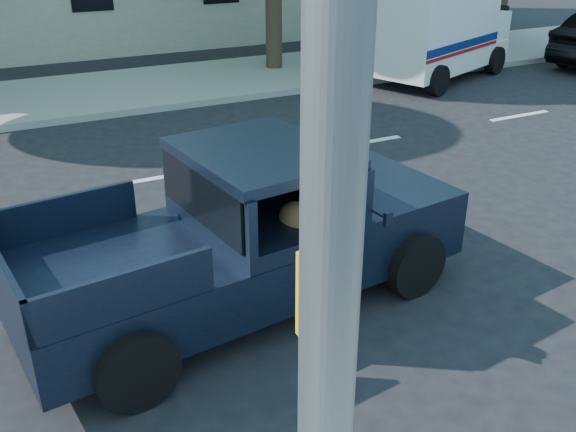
# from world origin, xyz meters

# --- Properties ---
(ground) EXTENTS (120.00, 120.00, 0.00)m
(ground) POSITION_xyz_m (0.00, 0.00, 0.00)
(ground) COLOR black
(ground) RESTS_ON ground
(far_sidewalk) EXTENTS (60.00, 4.00, 0.15)m
(far_sidewalk) POSITION_xyz_m (0.00, 9.20, 0.07)
(far_sidewalk) COLOR gray
(far_sidewalk) RESTS_ON ground
(lane_stripes) EXTENTS (21.60, 0.14, 0.01)m
(lane_stripes) POSITION_xyz_m (2.00, 3.40, 0.01)
(lane_stripes) COLOR silver
(lane_stripes) RESTS_ON ground
(pickup_truck) EXTENTS (5.20, 2.76, 1.79)m
(pickup_truck) POSITION_xyz_m (-0.31, -0.69, 0.60)
(pickup_truck) COLOR black
(pickup_truck) RESTS_ON ground
(mail_truck) EXTENTS (4.87, 3.55, 2.43)m
(mail_truck) POSITION_xyz_m (8.45, 7.08, 1.06)
(mail_truck) COLOR silver
(mail_truck) RESTS_ON ground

